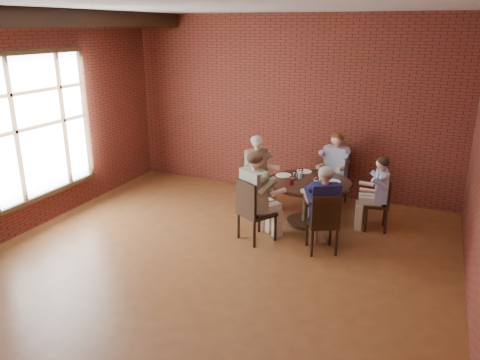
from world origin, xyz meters
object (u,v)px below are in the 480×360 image
at_px(diner_b, 334,169).
at_px(smartphone, 321,190).
at_px(chair_b, 336,176).
at_px(dining_table, 308,194).
at_px(chair_c, 255,179).
at_px(diner_c, 258,172).
at_px(chair_d, 252,209).
at_px(diner_e, 323,210).
at_px(chair_a, 381,202).
at_px(chair_e, 324,222).
at_px(diner_a, 377,194).
at_px(diner_d, 257,197).

height_order(diner_b, smartphone, diner_b).
bearing_deg(chair_b, dining_table, -90.00).
xyz_separation_m(chair_c, diner_c, (0.08, -0.03, 0.15)).
bearing_deg(chair_d, diner_e, -143.92).
xyz_separation_m(chair_b, diner_e, (0.25, -2.08, 0.14)).
bearing_deg(chair_a, chair_e, -39.16).
relative_size(chair_a, diner_a, 0.72).
height_order(diner_d, chair_e, diner_d).
xyz_separation_m(dining_table, diner_a, (1.08, 0.20, 0.08)).
xyz_separation_m(chair_d, diner_e, (1.06, 0.09, 0.13)).
distance_m(dining_table, chair_a, 1.16).
bearing_deg(chair_d, dining_table, -90.00).
xyz_separation_m(diner_b, smartphone, (0.10, -1.46, 0.09)).
relative_size(diner_d, diner_e, 1.08).
distance_m(chair_b, chair_d, 2.32).
xyz_separation_m(diner_a, chair_c, (-2.21, 0.27, -0.10)).
bearing_deg(diner_c, smartphone, -98.37).
xyz_separation_m(diner_a, chair_e, (-0.58, -1.18, -0.11)).
xyz_separation_m(diner_d, chair_e, (1.05, -0.07, -0.20)).
relative_size(chair_a, diner_e, 0.67).
distance_m(chair_c, diner_e, 2.11).
xyz_separation_m(chair_d, smartphone, (0.90, 0.63, 0.23)).
distance_m(chair_b, diner_b, 0.18).
bearing_deg(chair_c, diner_e, -108.45).
bearing_deg(diner_e, smartphone, -99.77).
bearing_deg(chair_e, diner_e, -90.00).
xyz_separation_m(diner_d, smartphone, (0.85, 0.54, 0.05)).
bearing_deg(diner_b, chair_e, -71.78).
distance_m(diner_d, diner_e, 1.02).
bearing_deg(diner_a, chair_c, -107.49).
bearing_deg(chair_a, diner_b, -143.15).
bearing_deg(chair_c, chair_a, -73.88).
height_order(chair_c, diner_d, diner_d).
height_order(chair_a, diner_e, diner_e).
bearing_deg(diner_c, dining_table, -90.00).
relative_size(diner_b, diner_e, 1.02).
xyz_separation_m(dining_table, chair_d, (-0.61, -0.99, -0.00)).
relative_size(diner_b, diner_d, 0.94).
distance_m(diner_b, chair_e, 2.10).
distance_m(diner_a, chair_c, 2.22).
height_order(chair_a, smartphone, chair_a).
distance_m(chair_a, chair_e, 1.36).
bearing_deg(chair_d, chair_e, -147.86).
xyz_separation_m(diner_a, diner_d, (-1.63, -1.11, 0.10)).
height_order(dining_table, smartphone, smartphone).
height_order(chair_a, chair_b, chair_b).
height_order(diner_c, chair_d, diner_c).
distance_m(chair_a, diner_e, 1.33).
xyz_separation_m(diner_b, diner_d, (-0.75, -2.00, 0.04)).
relative_size(diner_c, diner_d, 0.93).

